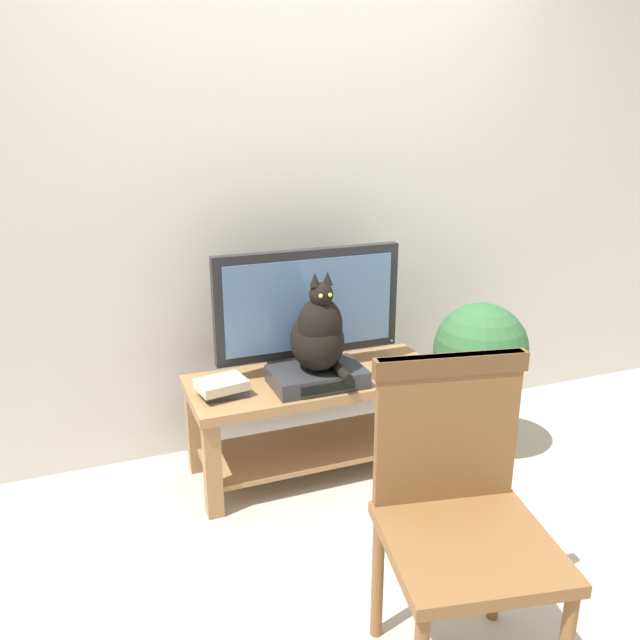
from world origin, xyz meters
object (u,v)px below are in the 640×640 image
tv_stand (316,406)px  media_box (317,377)px  cat (319,334)px  potted_plant (480,362)px  wooden_chair (459,499)px  tv (309,308)px  book_stack (223,387)px

tv_stand → media_box: media_box is taller
cat → potted_plant: bearing=-3.2°
media_box → wooden_chair: bearing=-89.0°
tv → book_stack: (-0.46, -0.15, -0.26)m
tv → wooden_chair: bearing=-90.4°
cat → tv: bearing=82.1°
cat → wooden_chair: (0.02, -1.11, -0.17)m
tv_stand → media_box: 0.21m
media_box → potted_plant: 0.83m
tv_stand → tv: bearing=90.0°
book_stack → tv_stand: bearing=6.9°
cat → book_stack: 0.48m
tv_stand → cat: (-0.03, -0.10, 0.40)m
tv → book_stack: bearing=-161.6°
media_box → wooden_chair: 1.12m
tv → wooden_chair: tv is taller
book_stack → potted_plant: size_ratio=0.29×
tv_stand → tv: (0.00, 0.10, 0.46)m
tv → book_stack: 0.55m
cat → book_stack: (-0.43, 0.05, -0.21)m
media_box → book_stack: 0.43m
book_stack → cat: bearing=-6.4°
tv → book_stack: size_ratio=3.93×
tv_stand → wooden_chair: 1.23m
potted_plant → cat: bearing=176.8°
tv_stand → media_box: size_ratio=2.86×
media_box → wooden_chair: (0.02, -1.12, 0.05)m
tv_stand → media_box: bearing=-107.8°
cat → potted_plant: size_ratio=0.58×
tv_stand → potted_plant: potted_plant is taller
media_box → wooden_chair: size_ratio=0.43×
tv_stand → potted_plant: (0.80, -0.15, 0.16)m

